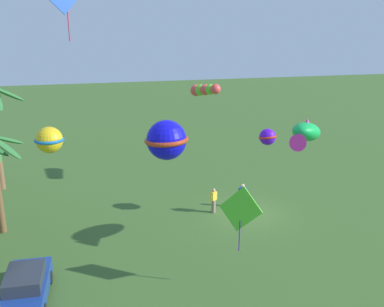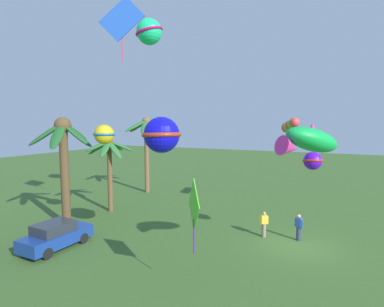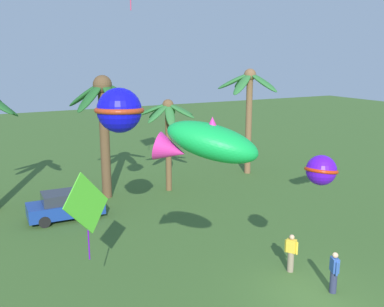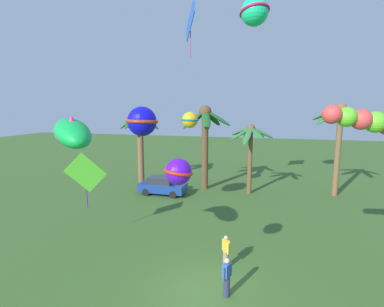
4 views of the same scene
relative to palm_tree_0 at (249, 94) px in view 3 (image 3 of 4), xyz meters
name	(u,v)px [view 3 (image 3 of 4)]	position (x,y,z in m)	size (l,w,h in m)	color
ground_plane	(314,299)	(-7.78, -15.53, -5.81)	(120.00, 120.00, 0.00)	#3D6028
palm_tree_0	(249,94)	(0.00, 0.00, 0.00)	(4.45, 4.53, 7.64)	brown
palm_tree_1	(168,120)	(-6.95, -1.17, -1.24)	(3.67, 3.41, 5.90)	brown
palm_tree_3	(104,110)	(-10.90, -0.70, -0.42)	(4.26, 4.22, 7.44)	brown
parked_car_0	(65,206)	(-14.01, -3.31, -5.06)	(3.96, 1.85, 1.51)	navy
spectator_0	(291,253)	(-7.20, -13.50, -5.00)	(0.39, 0.48, 1.59)	gray
spectator_1	(334,272)	(-6.88, -15.51, -5.00)	(0.36, 0.51, 1.59)	#2D3351
kite_fish_2	(206,142)	(-12.79, -16.35, 0.54)	(2.85, 2.69, 1.49)	green
kite_ball_3	(321,170)	(-8.58, -16.26, -0.75)	(1.40, 1.40, 0.96)	#5510DD
kite_ball_4	(119,110)	(-12.89, -9.62, 0.66)	(2.74, 2.74, 1.77)	#0F0DDE
kite_ball_6	(118,100)	(-11.25, -4.57, 0.54)	(1.62, 1.62, 1.20)	yellow
kite_diamond_7	(87,205)	(-15.03, -12.38, -2.04)	(1.82, 1.32, 3.09)	#55D22F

